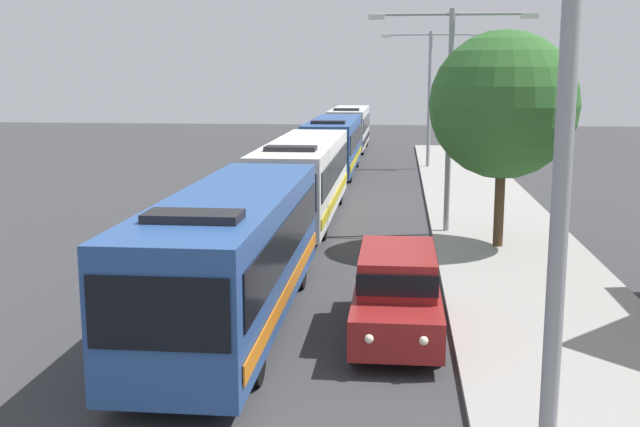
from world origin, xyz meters
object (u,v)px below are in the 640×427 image
at_px(streetlamp_far, 430,84).
at_px(bus_second_in_line, 304,176).
at_px(bus_lead, 234,252).
at_px(bus_fourth_in_line, 349,127).
at_px(roadside_tree, 503,105).
at_px(bus_middle, 334,144).
at_px(streetlamp_mid, 450,96).
at_px(white_suv, 397,289).
at_px(streetlamp_near, 566,113).

bearing_deg(streetlamp_far, bus_second_in_line, -108.12).
bearing_deg(bus_lead, bus_second_in_line, 90.00).
xyz_separation_m(bus_second_in_line, streetlamp_far, (5.40, 16.50, 3.30)).
distance_m(bus_fourth_in_line, roadside_tree, 32.98).
distance_m(bus_middle, streetlamp_far, 6.90).
relative_size(bus_fourth_in_line, streetlamp_mid, 1.41).
height_order(bus_lead, bus_second_in_line, same).
xyz_separation_m(bus_fourth_in_line, streetlamp_far, (5.40, -10.78, 3.30)).
relative_size(bus_second_in_line, white_suv, 2.43).
height_order(bus_fourth_in_line, streetlamp_mid, streetlamp_mid).
relative_size(streetlamp_near, streetlamp_mid, 1.10).
xyz_separation_m(streetlamp_far, roadside_tree, (1.53, -21.32, -0.31)).
relative_size(bus_lead, streetlamp_mid, 1.45).
bearing_deg(bus_middle, streetlamp_near, -81.28).
height_order(bus_lead, bus_fourth_in_line, same).
xyz_separation_m(bus_lead, white_suv, (3.70, -0.39, -0.66)).
relative_size(bus_fourth_in_line, streetlamp_near, 1.28).
bearing_deg(roadside_tree, white_suv, -110.61).
distance_m(streetlamp_near, roadside_tree, 16.73).
xyz_separation_m(streetlamp_near, streetlamp_mid, (-0.00, 18.99, -0.40)).
height_order(white_suv, streetlamp_near, streetlamp_near).
height_order(bus_second_in_line, streetlamp_mid, streetlamp_mid).
relative_size(bus_second_in_line, roadside_tree, 1.81).
bearing_deg(roadside_tree, streetlamp_near, -95.23).
distance_m(bus_middle, white_suv, 27.40).
relative_size(bus_second_in_line, streetlamp_near, 1.46).
bearing_deg(roadside_tree, bus_fourth_in_line, 102.17).
bearing_deg(bus_lead, streetlamp_near, -57.48).
height_order(streetlamp_near, roadside_tree, streetlamp_near).
distance_m(streetlamp_near, streetlamp_far, 37.98).
distance_m(bus_lead, roadside_tree, 11.13).
distance_m(bus_middle, roadside_tree, 20.04).
height_order(bus_middle, white_suv, bus_middle).
xyz_separation_m(bus_lead, streetlamp_far, (5.40, 29.51, 3.30)).
distance_m(streetlamp_mid, roadside_tree, 2.80).
relative_size(bus_middle, streetlamp_far, 1.46).
relative_size(bus_lead, bus_second_in_line, 0.90).
xyz_separation_m(streetlamp_near, roadside_tree, (1.53, 16.65, -0.61)).
relative_size(bus_lead, streetlamp_far, 1.42).
relative_size(bus_middle, bus_fourth_in_line, 1.06).
xyz_separation_m(bus_fourth_in_line, streetlamp_near, (5.40, -48.76, 3.59)).
relative_size(white_suv, streetlamp_near, 0.60).
height_order(bus_second_in_line, roadside_tree, roadside_tree).
bearing_deg(bus_second_in_line, bus_lead, -90.00).
bearing_deg(streetlamp_mid, bus_fourth_in_line, 100.28).
distance_m(bus_fourth_in_line, streetlamp_far, 12.50).
bearing_deg(bus_second_in_line, roadside_tree, -34.89).
xyz_separation_m(bus_second_in_line, streetlamp_mid, (5.40, -2.49, 3.19)).
height_order(bus_fourth_in_line, roadside_tree, roadside_tree).
bearing_deg(streetlamp_mid, bus_middle, 108.40).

